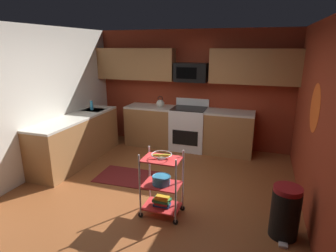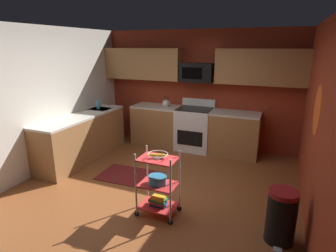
% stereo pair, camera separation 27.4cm
% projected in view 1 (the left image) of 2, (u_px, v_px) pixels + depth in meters
% --- Properties ---
extents(floor, '(4.40, 4.80, 0.04)m').
position_uv_depth(floor, '(153.00, 193.00, 4.43)').
color(floor, brown).
rests_on(floor, ground).
extents(wall_back, '(4.52, 0.06, 2.60)m').
position_uv_depth(wall_back, '(192.00, 89.00, 6.28)').
color(wall_back, maroon).
rests_on(wall_back, ground).
extents(wall_left, '(0.06, 4.80, 2.60)m').
position_uv_depth(wall_left, '(31.00, 103.00, 4.75)').
color(wall_left, silver).
rests_on(wall_left, ground).
extents(wall_right, '(0.06, 4.80, 2.60)m').
position_uv_depth(wall_right, '(321.00, 127.00, 3.38)').
color(wall_right, maroon).
rests_on(wall_right, ground).
extents(wall_flower_decal, '(0.00, 0.67, 0.67)m').
position_uv_depth(wall_flower_decal, '(315.00, 108.00, 3.70)').
color(wall_flower_decal, '#E5591E').
extents(counter_run, '(3.63, 2.80, 0.92)m').
position_uv_depth(counter_run, '(142.00, 133.00, 5.91)').
color(counter_run, '#9E6B3D').
rests_on(counter_run, ground).
extents(oven_range, '(0.76, 0.65, 1.10)m').
position_uv_depth(oven_range, '(189.00, 128.00, 6.20)').
color(oven_range, white).
rests_on(oven_range, ground).
extents(upper_cabinets, '(4.40, 0.33, 0.70)m').
position_uv_depth(upper_cabinets, '(190.00, 65.00, 5.95)').
color(upper_cabinets, '#9E6B3D').
extents(microwave, '(0.70, 0.39, 0.40)m').
position_uv_depth(microwave, '(191.00, 72.00, 5.95)').
color(microwave, black).
extents(rolling_cart, '(0.57, 0.36, 0.91)m').
position_uv_depth(rolling_cart, '(162.00, 185.00, 3.73)').
color(rolling_cart, silver).
rests_on(rolling_cart, ground).
extents(fruit_bowl, '(0.27, 0.27, 0.07)m').
position_uv_depth(fruit_bowl, '(162.00, 155.00, 3.61)').
color(fruit_bowl, silver).
rests_on(fruit_bowl, rolling_cart).
extents(mixing_bowl_large, '(0.25, 0.25, 0.11)m').
position_uv_depth(mixing_bowl_large, '(161.00, 180.00, 3.72)').
color(mixing_bowl_large, '#338CBF').
rests_on(mixing_bowl_large, rolling_cart).
extents(book_stack, '(0.24, 0.15, 0.13)m').
position_uv_depth(book_stack, '(162.00, 201.00, 3.80)').
color(book_stack, '#1E4C8C').
rests_on(book_stack, rolling_cart).
extents(kettle, '(0.21, 0.18, 0.26)m').
position_uv_depth(kettle, '(160.00, 103.00, 6.26)').
color(kettle, beige).
rests_on(kettle, counter_run).
extents(dish_soap_bottle, '(0.06, 0.06, 0.20)m').
position_uv_depth(dish_soap_bottle, '(92.00, 105.00, 5.94)').
color(dish_soap_bottle, '#2D8CBF').
rests_on(dish_soap_bottle, counter_run).
extents(trash_can, '(0.34, 0.42, 0.66)m').
position_uv_depth(trash_can, '(285.00, 212.00, 3.33)').
color(trash_can, black).
rests_on(trash_can, ground).
extents(floor_rug, '(1.13, 0.74, 0.01)m').
position_uv_depth(floor_rug, '(128.00, 177.00, 4.93)').
color(floor_rug, maroon).
rests_on(floor_rug, ground).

